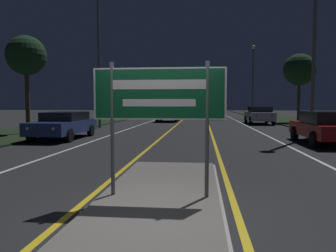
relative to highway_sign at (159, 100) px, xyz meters
name	(u,v)px	position (x,y,z in m)	size (l,w,h in m)	color
ground_plane	(151,220)	(0.00, -0.93, -1.77)	(160.00, 160.00, 0.00)	#232326
median_island	(159,199)	(0.00, 0.00, -1.73)	(2.19, 6.65, 0.10)	#999993
verge_left	(71,125)	(-9.50, 19.07, -1.73)	(5.00, 100.00, 0.08)	black
verge_right	(323,127)	(9.50, 19.07, -1.73)	(5.00, 100.00, 0.08)	black
centre_line_yellow_left	(179,122)	(-1.29, 24.07, -1.76)	(0.12, 70.00, 0.01)	gold
centre_line_yellow_right	(208,123)	(1.29, 24.07, -1.76)	(0.12, 70.00, 0.01)	gold
lane_line_white_left	(148,122)	(-4.20, 24.07, -1.76)	(0.12, 70.00, 0.01)	silver
lane_line_white_right	(241,123)	(4.20, 24.07, -1.76)	(0.12, 70.00, 0.01)	silver
edge_line_white_left	(116,122)	(-7.20, 24.07, -1.76)	(0.10, 70.00, 0.01)	silver
edge_line_white_right	(275,123)	(7.20, 24.07, -1.76)	(0.10, 70.00, 0.01)	silver
highway_sign	(159,100)	(0.00, 0.00, 0.00)	(2.29, 0.07, 2.32)	#56565B
streetlight_left_near	(99,41)	(-6.43, 16.83, 4.27)	(0.50, 0.50, 9.63)	#56565B
streetlight_right_far	(253,75)	(6.56, 33.21, 3.29)	(0.44, 0.44, 8.40)	#56565B
car_receding_0	(325,127)	(5.92, 8.80, -1.04)	(1.93, 4.41, 1.38)	maroon
car_receding_1	(259,115)	(5.54, 22.61, -0.99)	(2.01, 4.67, 1.46)	#B7B7BC
car_receding_2	(216,112)	(2.32, 30.93, -0.99)	(1.85, 4.47, 1.49)	black
car_receding_3	(218,111)	(2.81, 38.16, -1.03)	(2.00, 4.36, 1.33)	#4C514C
car_approaching_0	(64,124)	(-5.98, 9.77, -1.07)	(1.97, 4.65, 1.30)	navy
car_approaching_1	(168,113)	(-2.47, 25.56, -1.00)	(1.99, 4.32, 1.44)	black
car_approaching_2	(177,110)	(-2.81, 41.50, -0.97)	(2.01, 4.57, 1.53)	#4C514C
roadside_palm_left	(26,56)	(-8.83, 11.61, 2.52)	(2.14, 2.14, 5.33)	#4C3823
roadside_palm_right	(299,70)	(9.26, 24.51, 2.91)	(2.77, 2.77, 6.01)	#4C3823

